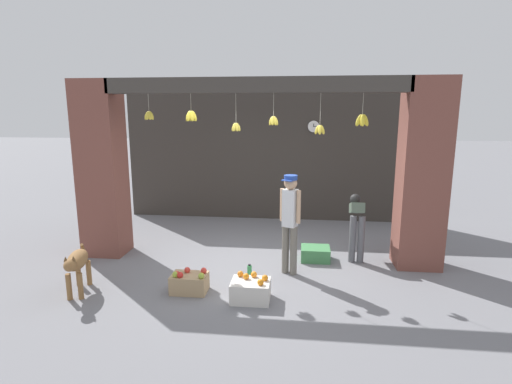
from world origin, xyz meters
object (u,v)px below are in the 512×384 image
object	(u,v)px
produce_box_green	(315,254)
water_bottle	(250,272)
dog	(77,263)
worker_stooping	(357,219)
wall_clock	(314,126)
fruit_crate_oranges	(251,290)
shopkeeper	(290,217)
fruit_crate_apples	(189,282)

from	to	relation	value
produce_box_green	water_bottle	size ratio (longest dim) A/B	2.12
dog	water_bottle	world-z (taller)	dog
worker_stooping	produce_box_green	distance (m)	0.92
water_bottle	wall_clock	distance (m)	4.16
dog	produce_box_green	world-z (taller)	dog
worker_stooping	fruit_crate_oranges	distance (m)	2.46
shopkeeper	fruit_crate_oranges	size ratio (longest dim) A/B	3.01
dog	shopkeeper	size ratio (longest dim) A/B	0.56
shopkeeper	wall_clock	distance (m)	3.46
shopkeeper	wall_clock	size ratio (longest dim) A/B	5.73
shopkeeper	water_bottle	bearing A→B (deg)	49.77
dog	wall_clock	xyz separation A→B (m)	(3.30, 4.22, 1.72)
dog	produce_box_green	xyz separation A→B (m)	(3.32, 1.65, -0.33)
shopkeeper	wall_clock	xyz separation A→B (m)	(0.41, 3.20, 1.26)
worker_stooping	wall_clock	xyz separation A→B (m)	(-0.70, 2.37, 1.47)
shopkeeper	produce_box_green	world-z (taller)	shopkeeper
worker_stooping	fruit_crate_apples	bearing A→B (deg)	-143.73
shopkeeper	produce_box_green	xyz separation A→B (m)	(0.43, 0.62, -0.79)
dog	wall_clock	bearing A→B (deg)	126.50
fruit_crate_apples	produce_box_green	world-z (taller)	fruit_crate_apples
worker_stooping	wall_clock	bearing A→B (deg)	109.26
shopkeeper	worker_stooping	distance (m)	1.40
fruit_crate_oranges	water_bottle	size ratio (longest dim) A/B	2.27
produce_box_green	fruit_crate_apples	bearing A→B (deg)	-141.27
shopkeeper	produce_box_green	size ratio (longest dim) A/B	3.22
shopkeeper	fruit_crate_apples	distance (m)	1.77
worker_stooping	fruit_crate_oranges	size ratio (longest dim) A/B	2.00
dog	water_bottle	distance (m)	2.45
fruit_crate_apples	water_bottle	xyz separation A→B (m)	(0.78, 0.55, -0.03)
fruit_crate_oranges	wall_clock	world-z (taller)	wall_clock
fruit_crate_apples	produce_box_green	distance (m)	2.31
fruit_crate_oranges	shopkeeper	bearing A→B (deg)	63.50
fruit_crate_oranges	fruit_crate_apples	distance (m)	0.90
fruit_crate_oranges	wall_clock	bearing A→B (deg)	77.87
dog	worker_stooping	bearing A→B (deg)	99.34
worker_stooping	fruit_crate_apples	size ratio (longest dim) A/B	2.09
shopkeeper	produce_box_green	bearing A→B (deg)	-99.33
fruit_crate_oranges	produce_box_green	bearing A→B (deg)	60.28
produce_box_green	worker_stooping	bearing A→B (deg)	16.31
shopkeeper	water_bottle	xyz separation A→B (m)	(-0.59, -0.27, -0.80)
dog	water_bottle	xyz separation A→B (m)	(2.30, 0.75, -0.33)
worker_stooping	produce_box_green	bearing A→B (deg)	-160.90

